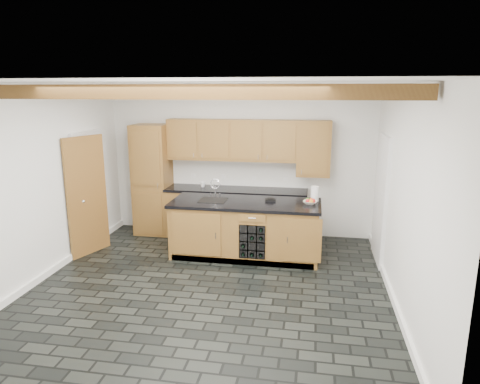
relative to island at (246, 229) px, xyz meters
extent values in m
plane|color=black|center=(-0.31, -1.28, -0.46)|extent=(5.00, 5.00, 0.00)
plane|color=white|center=(-0.31, 1.22, 0.94)|extent=(5.00, 0.00, 5.00)
plane|color=white|center=(-2.81, -1.28, 0.94)|extent=(0.00, 5.00, 5.00)
plane|color=white|center=(2.19, -1.28, 0.94)|extent=(0.00, 5.00, 5.00)
plane|color=white|center=(-0.31, -1.28, 2.34)|extent=(5.00, 5.00, 0.00)
cube|color=brown|center=(-0.31, -2.48, 2.24)|extent=(4.90, 0.15, 0.15)
cube|color=brown|center=(-0.31, -0.68, 2.24)|extent=(4.90, 0.15, 0.15)
cube|color=white|center=(-2.79, -1.28, -0.41)|extent=(0.04, 5.00, 0.10)
cube|color=white|center=(2.17, -1.28, -0.41)|extent=(0.04, 5.00, 0.10)
cube|color=white|center=(-2.78, 0.02, 0.56)|extent=(0.06, 0.94, 2.04)
cube|color=olive|center=(-2.63, -0.33, 0.54)|extent=(0.31, 0.77, 2.00)
cube|color=white|center=(2.16, 0.22, 0.56)|extent=(0.06, 0.98, 2.04)
cube|color=black|center=(2.19, 0.22, 0.54)|extent=(0.02, 0.86, 1.96)
cube|color=olive|center=(-1.96, 0.92, 0.59)|extent=(0.65, 0.60, 2.10)
cube|color=olive|center=(-0.33, 0.92, -0.02)|extent=(2.60, 0.60, 0.88)
cube|color=black|center=(-0.33, 0.92, 0.44)|extent=(2.64, 0.62, 0.05)
cube|color=white|center=(-0.33, 1.21, 0.73)|extent=(2.60, 0.02, 0.52)
cube|color=olive|center=(-0.43, 1.04, 1.36)|extent=(2.40, 0.35, 0.75)
cube|color=olive|center=(1.07, 1.04, 1.24)|extent=(0.60, 0.35, 1.00)
cube|color=olive|center=(-0.01, 0.02, -0.02)|extent=(2.40, 0.90, 0.88)
cube|color=black|center=(-0.01, 0.02, 0.44)|extent=(2.46, 0.96, 0.05)
cube|color=olive|center=(-0.73, -0.45, 0.02)|extent=(0.80, 0.02, 0.70)
cube|color=olive|center=(0.94, -0.45, 0.02)|extent=(0.60, 0.02, 0.70)
cube|color=black|center=(0.17, -0.29, -0.06)|extent=(0.42, 0.30, 0.56)
cylinder|color=black|center=(0.03, -0.33, -0.27)|extent=(0.07, 0.26, 0.07)
cylinder|color=black|center=(0.31, -0.33, -0.27)|extent=(0.07, 0.26, 0.07)
cylinder|color=black|center=(0.31, -0.33, 0.15)|extent=(0.07, 0.26, 0.07)
cylinder|color=black|center=(0.17, -0.33, 0.01)|extent=(0.07, 0.26, 0.07)
cylinder|color=black|center=(0.03, -0.33, -0.13)|extent=(0.07, 0.26, 0.07)
cylinder|color=black|center=(0.31, -0.33, 0.01)|extent=(0.07, 0.26, 0.07)
cylinder|color=black|center=(0.17, -0.33, -0.27)|extent=(0.07, 0.26, 0.07)
cube|color=black|center=(-0.56, 0.02, 0.46)|extent=(0.45, 0.40, 0.02)
cylinder|color=silver|center=(-0.56, 0.20, 0.57)|extent=(0.02, 0.02, 0.20)
torus|color=silver|center=(-0.56, 0.20, 0.71)|extent=(0.18, 0.02, 0.18)
cylinder|color=silver|center=(-0.64, 0.20, 0.51)|extent=(0.02, 0.02, 0.08)
cylinder|color=silver|center=(-0.48, 0.20, 0.51)|extent=(0.02, 0.02, 0.08)
cube|color=black|center=(0.39, 0.12, 0.48)|extent=(0.19, 0.12, 0.04)
cylinder|color=black|center=(0.39, 0.12, 0.51)|extent=(0.11, 0.11, 0.01)
imported|color=silver|center=(1.04, 0.05, 0.49)|extent=(0.28, 0.28, 0.05)
sphere|color=#B31817|center=(1.09, 0.05, 0.52)|extent=(0.07, 0.07, 0.07)
sphere|color=#DB4913|center=(1.06, 0.09, 0.52)|extent=(0.07, 0.07, 0.07)
sphere|color=#3D8323|center=(1.00, 0.08, 0.52)|extent=(0.07, 0.07, 0.07)
sphere|color=red|center=(1.00, 0.02, 0.52)|extent=(0.07, 0.07, 0.07)
sphere|color=orange|center=(1.06, 0.00, 0.52)|extent=(0.07, 0.07, 0.07)
cylinder|color=white|center=(1.11, 0.26, 0.59)|extent=(0.13, 0.13, 0.25)
imported|color=white|center=(-0.98, 0.97, 0.52)|extent=(0.12, 0.12, 0.10)
camera|label=1|loc=(1.07, -6.70, 2.25)|focal=32.00mm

